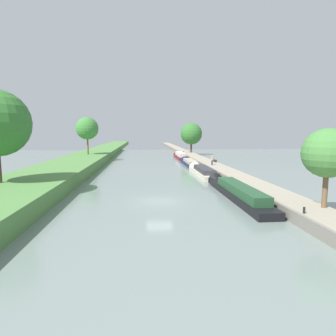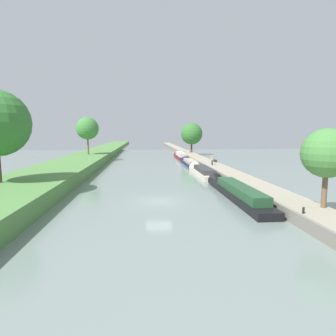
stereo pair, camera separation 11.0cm
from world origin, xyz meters
name	(u,v)px [view 1 (the left image)]	position (x,y,z in m)	size (l,w,h in m)	color
ground_plane	(159,201)	(0.00, 0.00, 0.00)	(160.00, 160.00, 0.00)	slate
left_grassy_bank	(10,195)	(-13.60, 0.00, 0.83)	(8.45, 260.00, 1.66)	#518442
right_towpath	(270,194)	(11.01, 0.00, 0.44)	(3.26, 260.00, 0.88)	#9E937F
stone_quay	(253,194)	(9.25, 0.00, 0.46)	(0.25, 260.00, 0.93)	gray
narrowboat_black	(236,191)	(7.82, 0.99, 0.59)	(2.01, 16.17, 2.08)	black
narrowboat_cream	(202,171)	(7.61, 16.34, 0.53)	(2.14, 12.68, 2.03)	beige
narrowboat_navy	(189,163)	(7.71, 29.18, 0.48)	(1.94, 12.79, 1.85)	#141E42
narrowboat_maroon	(180,156)	(7.78, 43.90, 0.65)	(1.85, 13.92, 2.13)	maroon
tree_rightbank_near	(328,153)	(12.07, -6.68, 4.98)	(3.67, 3.67, 5.96)	brown
tree_rightbank_midnear	(191,134)	(12.13, 52.39, 6.11)	(6.05, 6.05, 8.28)	#4C3828
tree_leftbank_downstream	(87,128)	(-13.68, 37.26, 7.38)	(4.91, 4.91, 8.19)	brown
person_walking	(212,160)	(10.43, 21.32, 1.75)	(0.34, 0.34, 1.66)	#282D42
mooring_bollard_near	(304,210)	(9.68, -8.05, 1.10)	(0.16, 0.16, 0.45)	black
mooring_bollard_far	(184,152)	(9.68, 50.31, 1.10)	(0.16, 0.16, 0.45)	black
park_bench	(215,160)	(12.19, 26.04, 1.22)	(0.44, 1.50, 0.47)	#333338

